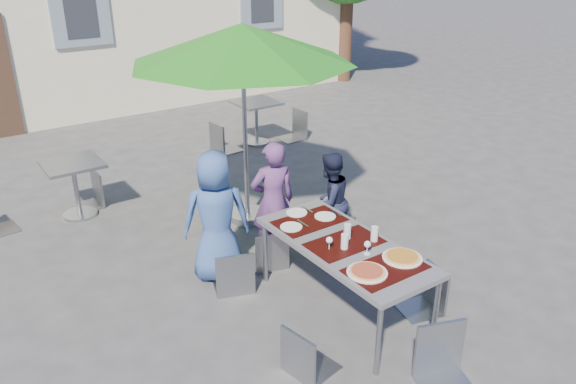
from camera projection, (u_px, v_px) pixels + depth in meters
ground at (323, 299)px, 5.73m from camera, size 90.00×90.00×0.00m
dining_table at (344, 248)px, 5.27m from camera, size 0.80×1.85×0.76m
pizza_near_left at (367, 272)px, 4.77m from camera, size 0.35×0.35×0.03m
pizza_near_right at (402, 257)px, 4.98m from camera, size 0.36×0.36×0.03m
glassware at (354, 237)px, 5.20m from camera, size 0.52×0.39×0.15m
place_settings at (305, 218)px, 5.70m from camera, size 0.68×0.46×0.01m
child_0 at (216, 217)px, 5.82m from camera, size 0.83×0.70×1.44m
child_1 at (273, 201)px, 6.23m from camera, size 0.58×0.45×1.39m
child_2 at (329, 201)px, 6.48m from camera, size 0.61×0.40×1.18m
chair_0 at (233, 247)px, 5.64m from camera, size 0.51×0.51×0.90m
chair_1 at (270, 227)px, 6.08m from camera, size 0.47×0.47×0.86m
chair_2 at (336, 213)px, 6.34m from camera, size 0.45×0.45×0.90m
chair_3 at (306, 325)px, 4.54m from camera, size 0.45×0.44×0.86m
chair_4 at (431, 266)px, 5.38m from camera, size 0.46×0.45×0.85m
chair_5 at (450, 324)px, 4.41m from camera, size 0.56×0.57×0.99m
patio_umbrella at (242, 45)px, 6.45m from camera, size 2.68×2.68×2.49m
cafe_table_0 at (75, 179)px, 7.25m from camera, size 0.71×0.71×0.76m
bg_chair_r_0 at (87, 169)px, 7.53m from camera, size 0.42×0.41×0.91m
cafe_table_1 at (256, 114)px, 9.90m from camera, size 0.72×0.72×0.77m
bg_chair_l_1 at (221, 119)px, 9.49m from camera, size 0.47×0.47×0.98m
bg_chair_r_1 at (295, 107)px, 10.16m from camera, size 0.45×0.44×1.00m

